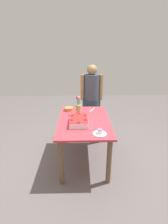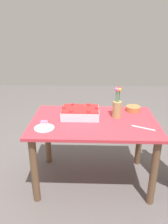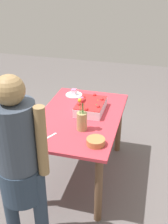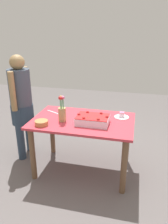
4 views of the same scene
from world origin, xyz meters
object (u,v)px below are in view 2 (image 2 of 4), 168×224
at_px(sheet_cake, 80,113).
at_px(serving_plate_with_slice, 44,126).
at_px(cake_knife, 143,128).
at_px(flower_vase, 117,106).
at_px(fruit_bowl, 133,109).

relative_size(sheet_cake, serving_plate_with_slice, 2.04).
bearing_deg(cake_knife, flower_vase, -22.23).
bearing_deg(cake_knife, sheet_cake, 4.54).
distance_m(flower_vase, fruit_bowl, 0.28).
distance_m(sheet_cake, serving_plate_with_slice, 0.43).
height_order(sheet_cake, cake_knife, sheet_cake).
bearing_deg(serving_plate_with_slice, cake_knife, -177.79).
height_order(serving_plate_with_slice, cake_knife, serving_plate_with_slice).
distance_m(serving_plate_with_slice, fruit_bowl, 1.02).
bearing_deg(serving_plate_with_slice, fruit_bowl, -152.72).
bearing_deg(serving_plate_with_slice, flower_vase, -157.54).
relative_size(sheet_cake, flower_vase, 1.19).
height_order(cake_knife, flower_vase, flower_vase).
distance_m(cake_knife, flower_vase, 0.36).
distance_m(serving_plate_with_slice, flower_vase, 0.77).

